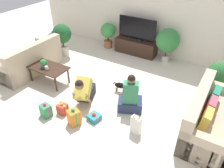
{
  "coord_description": "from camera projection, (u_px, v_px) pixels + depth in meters",
  "views": [
    {
      "loc": [
        2.35,
        -3.56,
        3.18
      ],
      "look_at": [
        0.27,
        -0.13,
        0.45
      ],
      "focal_mm": 35.0,
      "sensor_mm": 36.0,
      "label": 1
    }
  ],
  "objects": [
    {
      "name": "sofa_left",
      "position": [
        29.0,
        61.0,
        6.04
      ],
      "size": [
        0.91,
        1.8,
        0.87
      ],
      "rotation": [
        0.0,
        0.0,
        -1.57
      ],
      "color": "#C6B293",
      "rests_on": "ground_plane"
    },
    {
      "name": "person_kneeling",
      "position": [
        84.0,
        90.0,
        4.86
      ],
      "size": [
        0.56,
        0.82,
        0.78
      ],
      "rotation": [
        0.0,
        0.0,
        0.35
      ],
      "color": "#23232D",
      "rests_on": "ground_plane"
    },
    {
      "name": "potted_plant_corner_left",
      "position": [
        62.0,
        36.0,
        6.67
      ],
      "size": [
        0.58,
        0.58,
        1.01
      ],
      "color": "beige",
      "rests_on": "ground_plane"
    },
    {
      "name": "potted_plant_back_right",
      "position": [
        168.0,
        41.0,
        6.28
      ],
      "size": [
        0.68,
        0.68,
        1.03
      ],
      "color": "beige",
      "rests_on": "ground_plane"
    },
    {
      "name": "wall_back",
      "position": [
        153.0,
        13.0,
        6.44
      ],
      "size": [
        8.4,
        0.06,
        2.6
      ],
      "color": "silver",
      "rests_on": "ground_plane"
    },
    {
      "name": "tabletop_plant",
      "position": [
        43.0,
        63.0,
        5.42
      ],
      "size": [
        0.17,
        0.17,
        0.22
      ],
      "color": "#336B84",
      "rests_on": "coffee_table"
    },
    {
      "name": "ground_plane",
      "position": [
        105.0,
        93.0,
        5.32
      ],
      "size": [
        16.0,
        16.0,
        0.0
      ],
      "primitive_type": "plane",
      "color": "beige"
    },
    {
      "name": "coffee_table",
      "position": [
        48.0,
        69.0,
        5.53
      ],
      "size": [
        1.0,
        0.58,
        0.44
      ],
      "color": "#382319",
      "rests_on": "ground_plane"
    },
    {
      "name": "gift_box_a",
      "position": [
        46.0,
        110.0,
        4.59
      ],
      "size": [
        0.25,
        0.22,
        0.33
      ],
      "rotation": [
        0.0,
        0.0,
        -0.21
      ],
      "color": "#2D934C",
      "rests_on": "ground_plane"
    },
    {
      "name": "gift_box_d",
      "position": [
        94.0,
        117.0,
        4.52
      ],
      "size": [
        0.27,
        0.27,
        0.19
      ],
      "rotation": [
        0.0,
        0.0,
        -0.19
      ],
      "color": "teal",
      "rests_on": "ground_plane"
    },
    {
      "name": "gift_box_b",
      "position": [
        74.0,
        117.0,
        4.37
      ],
      "size": [
        0.27,
        0.28,
        0.4
      ],
      "rotation": [
        0.0,
        0.0,
        -0.38
      ],
      "color": "orange",
      "rests_on": "ground_plane"
    },
    {
      "name": "gift_box_c",
      "position": [
        63.0,
        109.0,
        4.67
      ],
      "size": [
        0.2,
        0.18,
        0.28
      ],
      "rotation": [
        0.0,
        0.0,
        0.03
      ],
      "color": "red",
      "rests_on": "ground_plane"
    },
    {
      "name": "mug",
      "position": [
        47.0,
        68.0,
        5.38
      ],
      "size": [
        0.12,
        0.08,
        0.09
      ],
      "color": "silver",
      "rests_on": "coffee_table"
    },
    {
      "name": "potted_plant_corner_right",
      "position": [
        219.0,
        76.0,
        4.91
      ],
      "size": [
        0.53,
        0.53,
        0.9
      ],
      "color": "beige",
      "rests_on": "ground_plane"
    },
    {
      "name": "tv",
      "position": [
        137.0,
        30.0,
        6.69
      ],
      "size": [
        1.23,
        0.2,
        0.7
      ],
      "color": "black",
      "rests_on": "tv_console"
    },
    {
      "name": "dog",
      "position": [
        122.0,
        86.0,
        5.27
      ],
      "size": [
        0.44,
        0.19,
        0.28
      ],
      "rotation": [
        0.0,
        0.0,
        1.78
      ],
      "color": "black",
      "rests_on": "ground_plane"
    },
    {
      "name": "sofa_right",
      "position": [
        212.0,
        120.0,
        4.11
      ],
      "size": [
        0.91,
        1.8,
        0.87
      ],
      "rotation": [
        0.0,
        0.0,
        1.57
      ],
      "color": "#C6B293",
      "rests_on": "ground_plane"
    },
    {
      "name": "tv_console",
      "position": [
        136.0,
        47.0,
        7.0
      ],
      "size": [
        1.33,
        0.41,
        0.47
      ],
      "color": "#382319",
      "rests_on": "ground_plane"
    },
    {
      "name": "person_sitting",
      "position": [
        130.0,
        98.0,
        4.67
      ],
      "size": [
        0.64,
        0.6,
        0.91
      ],
      "rotation": [
        0.0,
        0.0,
        3.57
      ],
      "color": "#283351",
      "rests_on": "ground_plane"
    },
    {
      "name": "gift_bag_a",
      "position": [
        136.0,
        125.0,
        4.14
      ],
      "size": [
        0.21,
        0.15,
        0.42
      ],
      "rotation": [
        0.0,
        0.0,
        -0.19
      ],
      "color": "white",
      "rests_on": "ground_plane"
    },
    {
      "name": "potted_plant_back_left",
      "position": [
        108.0,
        32.0,
        7.23
      ],
      "size": [
        0.49,
        0.49,
        0.85
      ],
      "color": "#A36042",
      "rests_on": "ground_plane"
    }
  ]
}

